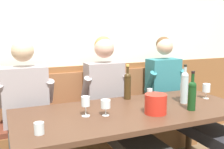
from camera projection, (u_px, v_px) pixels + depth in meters
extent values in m
cube|color=silver|center=(95.00, 30.00, 3.02)|extent=(6.80, 0.08, 2.80)
cube|color=brown|center=(97.00, 107.00, 3.12)|extent=(6.80, 0.03, 1.01)
cube|color=brown|center=(104.00, 136.00, 2.96)|extent=(2.31, 0.42, 0.44)
cube|color=brown|center=(104.00, 115.00, 2.92)|extent=(2.27, 0.39, 0.05)
cube|color=brown|center=(98.00, 90.00, 3.05)|extent=(2.31, 0.04, 0.45)
cube|color=#4E3021|center=(133.00, 112.00, 2.27)|extent=(2.01, 0.88, 0.04)
cylinder|color=#4E331E|center=(190.00, 123.00, 3.03)|extent=(0.07, 0.07, 0.68)
cube|color=#9D9194|center=(25.00, 96.00, 2.55)|extent=(0.43, 0.23, 0.57)
sphere|color=#D4B08E|center=(23.00, 51.00, 2.47)|extent=(0.21, 0.21, 0.21)
sphere|color=beige|center=(22.00, 48.00, 2.48)|extent=(0.19, 0.19, 0.19)
cylinder|color=#9D9194|center=(0.00, 96.00, 2.41)|extent=(0.08, 0.20, 0.27)
cylinder|color=#9D9194|center=(49.00, 91.00, 2.59)|extent=(0.08, 0.20, 0.27)
cube|color=#343331|center=(129.00, 138.00, 2.38)|extent=(0.34, 1.12, 0.11)
cube|color=gray|center=(104.00, 88.00, 2.87)|extent=(0.41, 0.21, 0.57)
sphere|color=#DFA791|center=(104.00, 48.00, 2.79)|extent=(0.21, 0.21, 0.21)
sphere|color=#A47742|center=(103.00, 45.00, 2.80)|extent=(0.20, 0.20, 0.20)
cylinder|color=gray|center=(86.00, 88.00, 2.74)|extent=(0.08, 0.20, 0.27)
cylinder|color=gray|center=(123.00, 84.00, 2.91)|extent=(0.08, 0.20, 0.27)
cube|color=#2B2B31|center=(196.00, 126.00, 2.68)|extent=(0.32, 1.12, 0.11)
cube|color=#2D727B|center=(163.00, 82.00, 3.17)|extent=(0.38, 0.21, 0.57)
sphere|color=#D7A98D|center=(165.00, 46.00, 3.08)|extent=(0.19, 0.19, 0.19)
sphere|color=brown|center=(164.00, 44.00, 3.10)|extent=(0.18, 0.18, 0.18)
cylinder|color=#2D727B|center=(150.00, 82.00, 3.04)|extent=(0.08, 0.20, 0.27)
cylinder|color=#2D727B|center=(179.00, 79.00, 3.20)|extent=(0.08, 0.20, 0.27)
cylinder|color=red|center=(156.00, 104.00, 2.15)|extent=(0.18, 0.18, 0.16)
cylinder|color=#ADC2C7|center=(184.00, 90.00, 2.45)|extent=(0.07, 0.07, 0.25)
sphere|color=#ADC2C7|center=(185.00, 76.00, 2.43)|extent=(0.07, 0.07, 0.07)
cylinder|color=#ADC2C7|center=(185.00, 71.00, 2.42)|extent=(0.03, 0.03, 0.08)
cylinder|color=black|center=(185.00, 66.00, 2.41)|extent=(0.03, 0.03, 0.02)
cylinder|color=#3C2913|center=(127.00, 88.00, 2.60)|extent=(0.07, 0.07, 0.22)
sphere|color=#3C2913|center=(128.00, 76.00, 2.58)|extent=(0.07, 0.07, 0.07)
cylinder|color=#3C2913|center=(128.00, 71.00, 2.57)|extent=(0.03, 0.03, 0.09)
cylinder|color=gold|center=(128.00, 65.00, 2.56)|extent=(0.03, 0.03, 0.02)
cylinder|color=#143C18|center=(192.00, 98.00, 2.24)|extent=(0.07, 0.07, 0.20)
sphere|color=#143C18|center=(192.00, 85.00, 2.22)|extent=(0.07, 0.07, 0.07)
cylinder|color=#143C18|center=(193.00, 79.00, 2.21)|extent=(0.03, 0.03, 0.09)
cylinder|color=black|center=(193.00, 72.00, 2.20)|extent=(0.03, 0.03, 0.02)
cylinder|color=silver|center=(86.00, 116.00, 2.10)|extent=(0.07, 0.07, 0.00)
cylinder|color=silver|center=(86.00, 111.00, 2.09)|extent=(0.01, 0.01, 0.08)
cylinder|color=silver|center=(86.00, 101.00, 2.08)|extent=(0.07, 0.07, 0.08)
cylinder|color=#EAD27C|center=(86.00, 104.00, 2.08)|extent=(0.06, 0.06, 0.03)
cylinder|color=silver|center=(183.00, 99.00, 2.60)|extent=(0.07, 0.07, 0.00)
cylinder|color=silver|center=(183.00, 96.00, 2.59)|extent=(0.01, 0.01, 0.07)
cylinder|color=silver|center=(184.00, 88.00, 2.58)|extent=(0.06, 0.06, 0.08)
cylinder|color=silver|center=(106.00, 115.00, 2.11)|extent=(0.06, 0.06, 0.00)
cylinder|color=silver|center=(106.00, 111.00, 2.11)|extent=(0.01, 0.01, 0.06)
cylinder|color=silver|center=(106.00, 104.00, 2.10)|extent=(0.08, 0.08, 0.07)
cylinder|color=silver|center=(206.00, 98.00, 2.64)|extent=(0.06, 0.06, 0.00)
cylinder|color=silver|center=(206.00, 95.00, 2.63)|extent=(0.01, 0.01, 0.06)
cylinder|color=silver|center=(206.00, 88.00, 2.62)|extent=(0.07, 0.07, 0.08)
cylinder|color=#EBDA7B|center=(206.00, 91.00, 2.62)|extent=(0.06, 0.06, 0.02)
cylinder|color=silver|center=(39.00, 128.00, 1.73)|extent=(0.07, 0.07, 0.08)
cylinder|color=silver|center=(150.00, 93.00, 2.67)|extent=(0.06, 0.06, 0.09)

